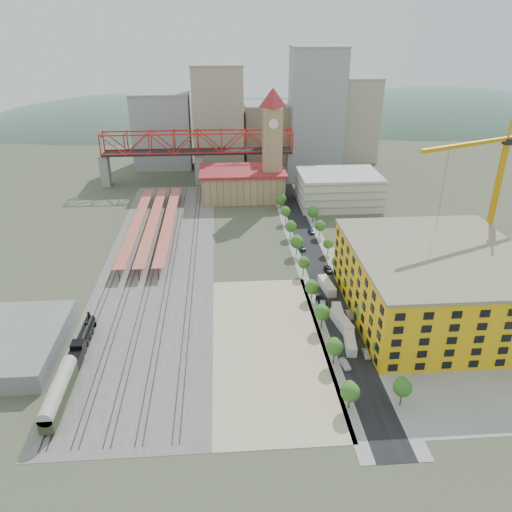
{
  "coord_description": "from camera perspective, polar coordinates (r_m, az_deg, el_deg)",
  "views": [
    {
      "loc": [
        -14.81,
        -133.86,
        74.03
      ],
      "look_at": [
        -4.99,
        -0.7,
        10.0
      ],
      "focal_mm": 35.0,
      "sensor_mm": 36.0,
      "label": 1
    }
  ],
  "objects": [
    {
      "name": "car_5",
      "position": [
        139.31,
        10.56,
        -6.6
      ],
      "size": [
        2.15,
        4.76,
        1.51
      ],
      "primitive_type": "imported",
      "rotation": [
        0.0,
        0.0,
        0.12
      ],
      "color": "gray",
      "rests_on": "ground"
    },
    {
      "name": "site_trailer_c",
      "position": [
        138.11,
        9.4,
        -6.57
      ],
      "size": [
        2.98,
        9.31,
        2.51
      ],
      "primitive_type": "cube",
      "rotation": [
        0.0,
        0.0,
        -0.06
      ],
      "color": "silver",
      "rests_on": "ground"
    },
    {
      "name": "locomotive",
      "position": [
        131.26,
        -19.26,
        -9.26
      ],
      "size": [
        2.93,
        22.57,
        5.64
      ],
      "color": "black",
      "rests_on": "ground"
    },
    {
      "name": "dirt_lot",
      "position": [
        126.77,
        1.49,
        -10.1
      ],
      "size": [
        28.0,
        67.0,
        0.06
      ],
      "primitive_type": "cube",
      "color": "tan",
      "rests_on": "ground"
    },
    {
      "name": "site_trailer_b",
      "position": [
        134.72,
        9.78,
        -7.43
      ],
      "size": [
        4.45,
        10.57,
        2.81
      ],
      "primitive_type": "cube",
      "rotation": [
        0.0,
        0.0,
        0.18
      ],
      "color": "silver",
      "rests_on": "ground"
    },
    {
      "name": "rail_tracks",
      "position": [
        169.99,
        -11.56,
        -0.7
      ],
      "size": [
        26.56,
        160.0,
        0.18
      ],
      "color": "#382B23",
      "rests_on": "ground"
    },
    {
      "name": "construction_pad",
      "position": [
        148.39,
        20.34,
        -6.08
      ],
      "size": [
        50.0,
        90.0,
        0.06
      ],
      "primitive_type": "cube",
      "color": "gray",
      "rests_on": "ground"
    },
    {
      "name": "car_3",
      "position": [
        176.56,
        5.23,
        0.99
      ],
      "size": [
        2.63,
        5.43,
        1.52
      ],
      "primitive_type": "imported",
      "rotation": [
        0.0,
        0.0,
        0.1
      ],
      "color": "navy",
      "rests_on": "ground"
    },
    {
      "name": "ground",
      "position": [
        153.69,
        1.84,
        -3.19
      ],
      "size": [
        400.0,
        400.0,
        0.0
      ],
      "primitive_type": "plane",
      "color": "#474C38",
      "rests_on": "ground"
    },
    {
      "name": "sidewalk_east",
      "position": [
        170.17,
        8.54,
        -0.47
      ],
      "size": [
        3.0,
        170.0,
        0.04
      ],
      "primitive_type": "cube",
      "color": "gray",
      "rests_on": "ground"
    },
    {
      "name": "parking_garage",
      "position": [
        220.53,
        9.39,
        7.58
      ],
      "size": [
        34.0,
        26.0,
        14.0
      ],
      "primitive_type": "cube",
      "color": "silver",
      "rests_on": "ground"
    },
    {
      "name": "street_asphalt",
      "position": [
        169.07,
        6.72,
        -0.53
      ],
      "size": [
        12.0,
        170.0,
        0.06
      ],
      "primitive_type": "cube",
      "color": "black",
      "rests_on": "ground"
    },
    {
      "name": "car_2",
      "position": [
        144.7,
        7.49,
        -5.08
      ],
      "size": [
        2.81,
        5.23,
        1.4
      ],
      "primitive_type": "imported",
      "rotation": [
        0.0,
        0.0,
        0.1
      ],
      "color": "black",
      "rests_on": "ground"
    },
    {
      "name": "distant_hills",
      "position": [
        426.99,
        4.17,
        4.47
      ],
      "size": [
        647.0,
        264.0,
        227.0
      ],
      "color": "#4C6B59",
      "rests_on": "ground"
    },
    {
      "name": "street_trees",
      "position": [
        160.35,
        7.36,
        -2.1
      ],
      "size": [
        15.4,
        124.4,
        8.0
      ],
      "color": "#275D1C",
      "rests_on": "ground"
    },
    {
      "name": "station_hall",
      "position": [
        226.34,
        -1.56,
        8.3
      ],
      "size": [
        38.0,
        24.0,
        13.1
      ],
      "color": "tan",
      "rests_on": "ground"
    },
    {
      "name": "skyline",
      "position": [
        281.77,
        0.4,
        15.15
      ],
      "size": [
        133.0,
        46.0,
        60.0
      ],
      "color": "#9EA0A3",
      "rests_on": "ground"
    },
    {
      "name": "tower_crane",
      "position": [
        167.75,
        25.42,
        8.03
      ],
      "size": [
        42.8,
        19.85,
        49.08
      ],
      "color": "orange",
      "rests_on": "ground"
    },
    {
      "name": "car_4",
      "position": [
        125.4,
        12.51,
        -10.88
      ],
      "size": [
        1.66,
        4.09,
        1.39
      ],
      "primitive_type": "imported",
      "rotation": [
        0.0,
        0.0,
        0.01
      ],
      "color": "silver",
      "rests_on": "ground"
    },
    {
      "name": "ballast_strip",
      "position": [
        169.81,
        -10.95,
        -0.72
      ],
      "size": [
        36.0,
        165.0,
        0.06
      ],
      "primitive_type": "cube",
      "color": "#605E59",
      "rests_on": "ground"
    },
    {
      "name": "car_1",
      "position": [
        143.09,
        7.64,
        -5.47
      ],
      "size": [
        1.66,
        4.19,
        1.36
      ],
      "primitive_type": "imported",
      "rotation": [
        0.0,
        0.0,
        -0.06
      ],
      "color": "#A2A2A8",
      "rests_on": "ground"
    },
    {
      "name": "car_0",
      "position": [
        121.24,
        10.17,
        -12.06
      ],
      "size": [
        2.38,
        4.54,
        1.47
      ],
      "primitive_type": "imported",
      "rotation": [
        0.0,
        0.0,
        0.15
      ],
      "color": "white",
      "rests_on": "ground"
    },
    {
      "name": "sidewalk_west",
      "position": [
        168.16,
        4.88,
        -0.59
      ],
      "size": [
        3.0,
        170.0,
        0.04
      ],
      "primitive_type": "cube",
      "color": "gray",
      "rests_on": "ground"
    },
    {
      "name": "truss_bridge",
      "position": [
        245.36,
        -6.64,
        12.46
      ],
      "size": [
        94.0,
        9.6,
        25.6
      ],
      "color": "gray",
      "rests_on": "ground"
    },
    {
      "name": "clock_tower",
      "position": [
        219.8,
        1.89,
        13.7
      ],
      "size": [
        12.0,
        12.0,
        52.0
      ],
      "color": "tan",
      "rests_on": "ground"
    },
    {
      "name": "warehouse",
      "position": [
        136.11,
        -25.89,
        -9.02
      ],
      "size": [
        22.0,
        32.0,
        5.0
      ],
      "primitive_type": "cube",
      "color": "gray",
      "rests_on": "ground"
    },
    {
      "name": "site_trailer_a",
      "position": [
        127.53,
        10.71,
        -9.69
      ],
      "size": [
        3.7,
        9.43,
        2.51
      ],
      "primitive_type": "cube",
      "rotation": [
        0.0,
        0.0,
        -0.14
      ],
      "color": "silver",
      "rests_on": "ground"
    },
    {
      "name": "car_6",
      "position": [
        162.19,
        8.29,
        -1.56
      ],
      "size": [
        2.47,
        4.91,
        1.33
      ],
      "primitive_type": "imported",
      "rotation": [
        0.0,
        0.0,
        0.06
      ],
      "color": "black",
      "rests_on": "ground"
    },
    {
      "name": "construction_building",
      "position": [
        142.72,
        19.8,
        -2.96
      ],
      "size": [
        44.6,
        50.6,
        18.8
      ],
      "color": "#F9B015",
      "rests_on": "ground"
    },
    {
      "name": "car_7",
      "position": [
        190.61,
        6.34,
        2.82
      ],
      "size": [
        2.17,
        4.67,
        1.32
      ],
      "primitive_type": "imported",
      "rotation": [
        0.0,
        0.0,
        0.07
      ],
      "color": "navy",
      "rests_on": "ground"
    },
    {
      "name": "coach",
      "position": [
        115.71,
        -21.62,
        -14.33
      ],
      "size": [
        3.24,
        18.81,
        5.9
      ],
      "color": "#2D3C21",
      "rests_on": "ground"
    },
    {
      "name": "platform_canopies",
      "position": [
        193.86,
        -11.71,
        3.89
      ],
      "size": [
        16.0,
        80.0,
        4.12
      ],
      "color": "#D75652",
      "rests_on": "ground"
    },
    {
      "name": "site_trailer_d",
      "position": [
        151.1,
        8.1,
        -3.4
      ],
      "size": [
        3.83,
        10.29,
        2.75
      ],
      "primitive_type": "cube",
      "rotation": [
        0.0,
        0.0,
        0.12
      ],
      "color": "silver",
      "rests_on": "ground"
    }
  ]
}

